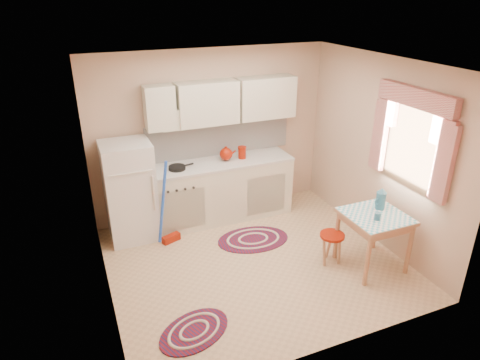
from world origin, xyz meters
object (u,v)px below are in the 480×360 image
(table, at_px, (372,241))
(stool, at_px, (331,248))
(base_cabinets, at_px, (217,192))
(fridge, at_px, (130,192))

(table, xyz_separation_m, stool, (-0.43, 0.24, -0.15))
(base_cabinets, height_order, stool, base_cabinets)
(fridge, xyz_separation_m, table, (2.64, -1.87, -0.34))
(fridge, height_order, stool, fridge)
(base_cabinets, relative_size, stool, 5.36)
(base_cabinets, bearing_deg, fridge, -177.76)
(fridge, distance_m, table, 3.25)
(fridge, bearing_deg, stool, -36.39)
(table, relative_size, stool, 1.71)
(base_cabinets, xyz_separation_m, stool, (0.93, -1.68, -0.23))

